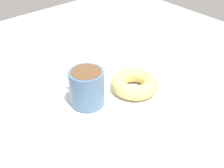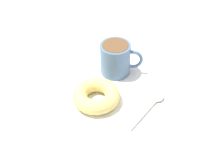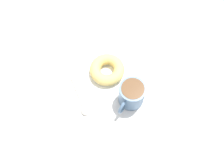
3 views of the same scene
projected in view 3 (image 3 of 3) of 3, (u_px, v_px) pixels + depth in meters
The scene contains 5 objects.
ground_plane at pixel (108, 90), 84.98cm from camera, with size 120.00×120.00×2.00cm, color #99A8B7.
napkin at pixel (112, 87), 84.27cm from camera, with size 33.36×33.36×0.30cm, color white.
coffee_cup at pixel (131, 94), 78.00cm from camera, with size 8.24×11.65×8.86cm.
donut at pixel (107, 70), 84.71cm from camera, with size 11.90×11.90×3.71cm, color #E5C66B.
spoon at pixel (82, 104), 81.04cm from camera, with size 13.62×8.67×0.90cm.
Camera 3 is at (-20.85, 26.05, 77.19)cm, focal length 40.00 mm.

